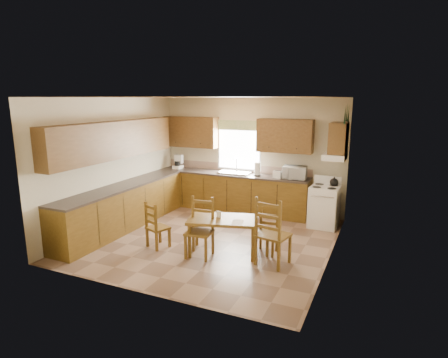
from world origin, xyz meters
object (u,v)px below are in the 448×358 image
at_px(chair_near_right, 273,231).
at_px(chair_far_left, 199,229).
at_px(chair_near_left, 158,225).
at_px(chair_far_right, 267,230).
at_px(dining_table, 223,236).
at_px(microwave, 295,173).
at_px(stove, 324,207).

xyz_separation_m(chair_near_right, chair_far_left, (-1.24, -0.23, -0.06)).
bearing_deg(chair_near_left, chair_far_right, -143.12).
bearing_deg(dining_table, chair_near_right, -20.03).
relative_size(dining_table, chair_near_left, 1.41).
xyz_separation_m(microwave, chair_far_left, (-0.98, -2.74, -0.55)).
bearing_deg(dining_table, microwave, 59.28).
distance_m(stove, microwave, 1.00).
xyz_separation_m(dining_table, chair_near_left, (-1.21, -0.22, 0.11)).
distance_m(stove, dining_table, 2.56).
relative_size(stove, dining_table, 0.72).
height_order(stove, chair_far_left, chair_far_left).
bearing_deg(chair_near_left, dining_table, -148.18).
bearing_deg(stove, chair_near_left, -134.56).
distance_m(dining_table, chair_far_left, 0.47).
height_order(dining_table, chair_near_right, chair_near_right).
xyz_separation_m(microwave, dining_table, (-0.66, -2.44, -0.74)).
bearing_deg(chair_far_left, stove, 49.41).
xyz_separation_m(dining_table, chair_far_left, (-0.32, -0.30, 0.19)).
distance_m(chair_near_left, chair_near_right, 2.15).
height_order(stove, chair_near_right, chair_near_right).
relative_size(chair_near_right, chair_far_right, 1.34).
bearing_deg(chair_far_right, stove, 67.96).
bearing_deg(chair_near_right, chair_near_left, 15.24).
bearing_deg(stove, chair_far_right, -107.35).
relative_size(stove, chair_far_right, 1.00).
height_order(microwave, chair_far_left, microwave).
bearing_deg(chair_far_right, chair_near_left, -166.37).
distance_m(stove, chair_far_left, 2.99).
bearing_deg(dining_table, stove, 41.72).
distance_m(microwave, chair_near_left, 3.31).
distance_m(stove, chair_far_right, 1.97).
xyz_separation_m(stove, microwave, (-0.72, 0.28, 0.63)).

